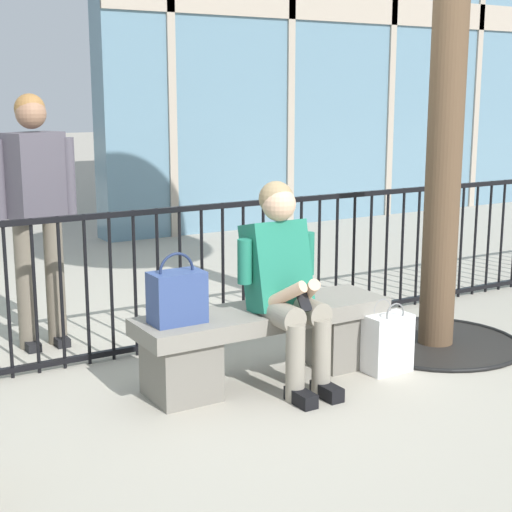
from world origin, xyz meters
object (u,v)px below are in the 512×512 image
at_px(stone_bench, 265,336).
at_px(handbag_on_bench, 177,296).
at_px(shopping_bag, 387,342).
at_px(seated_person_with_phone, 285,278).
at_px(bystander_at_railing, 36,202).

height_order(stone_bench, handbag_on_bench, handbag_on_bench).
relative_size(handbag_on_bench, shopping_bag, 0.88).
relative_size(seated_person_with_phone, handbag_on_bench, 3.01).
height_order(stone_bench, shopping_bag, shopping_bag).
relative_size(stone_bench, shopping_bag, 3.50).
distance_m(handbag_on_bench, shopping_bag, 1.40).
bearing_deg(seated_person_with_phone, shopping_bag, -12.56).
xyz_separation_m(handbag_on_bench, shopping_bag, (1.31, -0.27, -0.41)).
xyz_separation_m(seated_person_with_phone, handbag_on_bench, (-0.64, 0.12, -0.05)).
relative_size(stone_bench, handbag_on_bench, 3.97).
xyz_separation_m(stone_bench, bystander_at_railing, (-0.96, 1.35, 0.73)).
bearing_deg(stone_bench, bystander_at_railing, 125.47).
bearing_deg(bystander_at_railing, stone_bench, -54.53).
height_order(seated_person_with_phone, shopping_bag, seated_person_with_phone).
bearing_deg(seated_person_with_phone, handbag_on_bench, 169.47).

